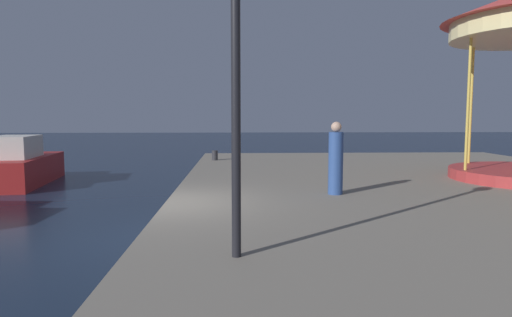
{
  "coord_description": "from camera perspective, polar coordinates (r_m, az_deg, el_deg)",
  "views": [
    {
      "loc": [
        1.51,
        -9.47,
        2.64
      ],
      "look_at": [
        2.17,
        5.46,
        1.2
      ],
      "focal_mm": 31.63,
      "sensor_mm": 36.0,
      "label": 1
    }
  ],
  "objects": [
    {
      "name": "person_by_the_water",
      "position": [
        10.63,
        10.05,
        -0.25
      ],
      "size": [
        0.34,
        0.34,
        1.69
      ],
      "color": "#2D4C8C",
      "rests_on": "quay_dock"
    },
    {
      "name": "motorboat_red",
      "position": [
        19.39,
        -27.79,
        -0.84
      ],
      "size": [
        2.52,
        5.17,
        1.88
      ],
      "color": "maroon",
      "rests_on": "ground"
    },
    {
      "name": "quay_dock",
      "position": [
        11.13,
        26.82,
        -6.71
      ],
      "size": [
        13.83,
        24.84,
        0.8
      ],
      "primitive_type": "cube",
      "color": "gray",
      "rests_on": "ground"
    },
    {
      "name": "lamp_post_mid_promenade",
      "position": [
        5.83,
        -2.59,
        15.45
      ],
      "size": [
        0.36,
        0.36,
        4.14
      ],
      "color": "black",
      "rests_on": "quay_dock"
    },
    {
      "name": "ground_plane",
      "position": [
        9.94,
        -11.34,
        -10.01
      ],
      "size": [
        120.0,
        120.0,
        0.0
      ],
      "primitive_type": "plane",
      "color": "#162338"
    },
    {
      "name": "bollard_north",
      "position": [
        18.56,
        -5.23,
        0.4
      ],
      "size": [
        0.24,
        0.24,
        0.4
      ],
      "primitive_type": "cylinder",
      "color": "#2D2D33",
      "rests_on": "quay_dock"
    }
  ]
}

